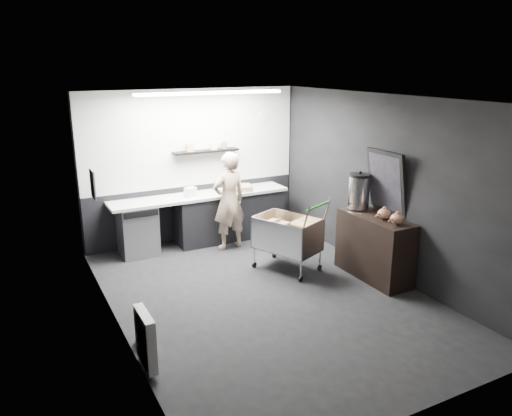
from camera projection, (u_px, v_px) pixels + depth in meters
floor at (267, 296)px, 6.94m from camera, size 5.50×5.50×0.00m
ceiling at (268, 98)px, 6.18m from camera, size 5.50×5.50×0.00m
wall_back at (193, 166)px, 8.90m from camera, size 5.50×0.00×5.50m
wall_front at (423, 281)px, 4.22m from camera, size 5.50×0.00×5.50m
wall_left at (113, 225)px, 5.67m from camera, size 0.00×5.50×5.50m
wall_right at (384, 186)px, 7.45m from camera, size 0.00×5.50×5.50m
kitchen_wall_panel at (193, 138)px, 8.74m from camera, size 3.95×0.02×1.70m
dado_panel at (195, 212)px, 9.12m from camera, size 3.95×0.02×1.00m
floating_shelf at (206, 151)px, 8.80m from camera, size 1.20×0.22×0.04m
wall_clock at (263, 117)px, 9.27m from camera, size 0.20×0.03×0.20m
poster at (93, 184)px, 6.73m from camera, size 0.02×0.30×0.40m
poster_red_band at (93, 179)px, 6.72m from camera, size 0.02×0.22×0.10m
radiator at (146, 339)px, 5.22m from camera, size 0.10×0.50×0.60m
ceiling_strip at (211, 93)px, 7.76m from camera, size 2.40×0.20×0.04m
prep_counter at (209, 217)px, 8.93m from camera, size 3.20×0.61×0.90m
person at (229, 201)px, 8.53m from camera, size 0.66×0.48×1.70m
shopping_cart at (287, 236)px, 7.70m from camera, size 1.01×1.28×1.14m
sideboard at (374, 238)px, 7.44m from camera, size 0.55×1.28×1.92m
fire_extinguisher at (140, 323)px, 5.77m from camera, size 0.14×0.14×0.48m
cardboard_box at (239, 188)px, 9.01m from camera, size 0.54×0.46×0.09m
pink_tub at (228, 186)px, 8.95m from camera, size 0.20×0.20×0.20m
white_container at (190, 192)px, 8.59m from camera, size 0.21×0.19×0.16m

